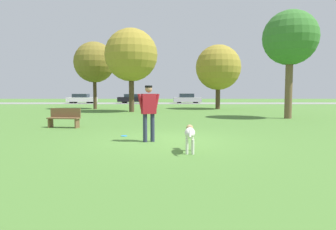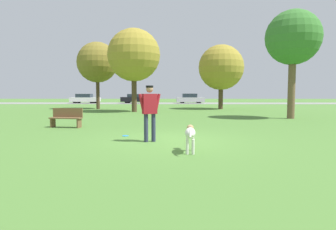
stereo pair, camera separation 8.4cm
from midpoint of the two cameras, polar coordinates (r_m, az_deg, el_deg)
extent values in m
plane|color=#4C7A33|center=(9.63, -0.41, -4.84)|extent=(120.00, 120.00, 0.00)
cube|color=gray|center=(41.41, 0.01, 2.25)|extent=(120.00, 6.00, 0.01)
cylinder|color=#2D334C|center=(9.35, -3.10, -2.42)|extent=(0.17, 0.17, 0.87)
cylinder|color=#2D334C|center=(9.29, -4.52, -2.48)|extent=(0.17, 0.17, 0.87)
cube|color=maroon|center=(9.26, -3.83, 2.14)|extent=(0.49, 0.36, 0.62)
cylinder|color=maroon|center=(9.33, -2.38, 2.17)|extent=(0.23, 0.16, 0.62)
cylinder|color=maroon|center=(9.20, -5.30, 2.12)|extent=(0.23, 0.16, 0.62)
sphere|color=#A87A5B|center=(9.25, -3.84, 4.96)|extent=(0.28, 0.28, 0.22)
cylinder|color=black|center=(9.26, -3.85, 5.43)|extent=(0.29, 0.29, 0.06)
ellipsoid|color=silver|center=(7.66, 4.00, -3.41)|extent=(0.31, 0.75, 0.26)
ellipsoid|color=tan|center=(7.87, 3.99, -3.54)|extent=(0.19, 0.16, 0.14)
sphere|color=tan|center=(8.08, 3.98, -2.48)|extent=(0.20, 0.20, 0.19)
cylinder|color=silver|center=(7.94, 3.45, -5.47)|extent=(0.07, 0.07, 0.38)
cylinder|color=silver|center=(7.94, 4.50, -5.47)|extent=(0.07, 0.07, 0.38)
cylinder|color=silver|center=(7.49, 3.45, -6.07)|extent=(0.07, 0.07, 0.38)
cylinder|color=silver|center=(7.49, 4.56, -6.07)|extent=(0.07, 0.07, 0.38)
cylinder|color=silver|center=(7.21, 4.04, -3.59)|extent=(0.06, 0.22, 0.19)
cylinder|color=#268CE5|center=(10.64, -8.48, -3.96)|extent=(0.22, 0.22, 0.02)
torus|color=#268CE5|center=(10.64, -8.48, -3.96)|extent=(0.23, 0.23, 0.02)
cylinder|color=#4C3826|center=(28.07, -13.70, 4.03)|extent=(0.32, 0.32, 2.87)
sphere|color=olive|center=(28.20, -13.81, 9.74)|extent=(3.66, 3.66, 3.66)
cylinder|color=#4C3826|center=(23.61, -6.94, 4.10)|extent=(0.40, 0.40, 2.89)
sphere|color=olive|center=(23.78, -7.00, 11.29)|extent=(4.08, 4.08, 4.08)
cylinder|color=#4C3826|center=(27.73, 9.52, 3.45)|extent=(0.41, 0.41, 2.25)
sphere|color=olive|center=(27.82, 9.59, 8.93)|extent=(4.08, 4.08, 4.08)
cylinder|color=brown|center=(18.91, 22.01, 4.70)|extent=(0.41, 0.41, 3.51)
sphere|color=#38752D|center=(19.16, 22.27, 13.49)|extent=(3.14, 3.14, 3.14)
cube|color=white|center=(43.12, -16.02, 2.86)|extent=(3.91, 1.88, 0.59)
cube|color=#232D38|center=(43.14, -16.18, 3.57)|extent=(2.04, 1.60, 0.49)
cylinder|color=black|center=(43.56, -14.24, 2.65)|extent=(0.67, 0.21, 0.67)
cylinder|color=black|center=(42.03, -14.81, 2.58)|extent=(0.67, 0.21, 0.67)
cylinder|color=black|center=(44.23, -17.15, 2.61)|extent=(0.67, 0.21, 0.67)
cylinder|color=black|center=(42.73, -17.82, 2.54)|extent=(0.67, 0.21, 0.67)
cube|color=black|center=(42.00, -6.42, 2.98)|extent=(4.46, 1.87, 0.64)
cube|color=#232D38|center=(42.02, -6.60, 3.71)|extent=(2.35, 1.54, 0.42)
cylinder|color=black|center=(42.53, -4.51, 2.70)|extent=(0.63, 0.23, 0.63)
cylinder|color=black|center=(41.11, -4.76, 2.65)|extent=(0.63, 0.23, 0.63)
cylinder|color=black|center=(42.94, -8.00, 2.69)|extent=(0.63, 0.23, 0.63)
cylinder|color=black|center=(41.54, -8.37, 2.63)|extent=(0.63, 0.23, 0.63)
cube|color=#B7B7BC|center=(41.87, 3.76, 2.95)|extent=(3.90, 1.91, 0.61)
cube|color=#232D38|center=(41.84, 3.61, 3.73)|extent=(2.05, 1.59, 0.53)
cylinder|color=black|center=(42.76, 5.19, 2.68)|extent=(0.58, 0.22, 0.58)
cylinder|color=black|center=(41.26, 5.46, 2.61)|extent=(0.58, 0.22, 0.58)
cylinder|color=black|center=(42.53, 2.11, 2.68)|extent=(0.58, 0.22, 0.58)
cylinder|color=black|center=(41.01, 2.27, 2.62)|extent=(0.58, 0.22, 0.58)
cube|color=brown|center=(13.77, -19.30, -0.57)|extent=(1.45, 0.62, 0.05)
cube|color=brown|center=(13.91, -18.97, 0.42)|extent=(1.39, 0.28, 0.40)
cube|color=brown|center=(13.50, -16.97, -1.55)|extent=(0.12, 0.36, 0.39)
cube|color=brown|center=(14.09, -21.49, -1.42)|extent=(0.12, 0.36, 0.39)
camera|label=1|loc=(0.04, -90.29, -0.02)|focal=32.00mm
camera|label=2|loc=(0.04, 89.71, 0.02)|focal=32.00mm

